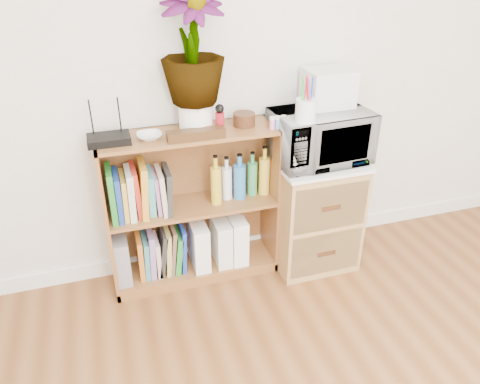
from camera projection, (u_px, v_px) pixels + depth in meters
name	position (u px, v px, depth m)	size (l,w,h in m)	color
skirting_board	(242.00, 244.00, 3.17)	(4.00, 0.02, 0.10)	white
bookshelf	(192.00, 208.00, 2.75)	(1.00, 0.30, 0.95)	brown
wicker_unit	(312.00, 212.00, 2.95)	(0.50, 0.45, 0.70)	#9E7542
microwave	(320.00, 136.00, 2.69)	(0.54, 0.37, 0.30)	white
pen_cup	(306.00, 110.00, 2.45)	(0.11, 0.11, 0.12)	white
small_appliance	(328.00, 88.00, 2.66)	(0.26, 0.22, 0.21)	silver
router	(109.00, 139.00, 2.39)	(0.22, 0.15, 0.04)	black
white_bowl	(149.00, 136.00, 2.44)	(0.13, 0.13, 0.03)	silver
plant_pot	(196.00, 117.00, 2.52)	(0.18, 0.18, 0.16)	white
potted_plant	(192.00, 46.00, 2.34)	(0.33, 0.33, 0.58)	#316528
trinket_box	(196.00, 134.00, 2.44)	(0.30, 0.08, 0.05)	#321F0D
kokeshi_doll	(220.00, 122.00, 2.51)	(0.05, 0.05, 0.11)	maroon
wooden_bowl	(244.00, 119.00, 2.60)	(0.12, 0.12, 0.07)	#391F0F
paint_jars	(278.00, 124.00, 2.56)	(0.11, 0.04, 0.06)	#D37587
file_box	(121.00, 257.00, 2.76)	(0.09, 0.23, 0.29)	gray
magazine_holder_left	(199.00, 244.00, 2.88)	(0.09, 0.24, 0.30)	white
magazine_holder_mid	(221.00, 240.00, 2.91)	(0.09, 0.23, 0.29)	white
magazine_holder_right	(236.00, 237.00, 2.94)	(0.10, 0.24, 0.30)	white
cookbooks	(139.00, 191.00, 2.60)	(0.34, 0.20, 0.31)	#1F7726
liquor_bottles	(246.00, 175.00, 2.76)	(0.45, 0.07, 0.30)	gold
lower_books	(161.00, 251.00, 2.83)	(0.29, 0.19, 0.30)	#BC6421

